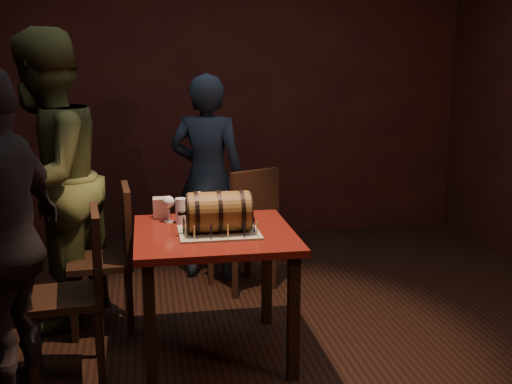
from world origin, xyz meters
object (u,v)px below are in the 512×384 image
chair_back (247,223)px  person_left_rear (46,181)px  wine_glass_left (169,203)px  wine_glass_mid (199,198)px  barrel_cake (219,212)px  person_back (208,178)px  wine_glass_right (226,198)px  pint_of_ale (181,211)px  pub_table (214,250)px  chair_left_front (79,284)px  chair_left_rear (112,250)px  person_left_front (2,242)px

chair_back → person_left_rear: 1.46m
wine_glass_left → wine_glass_mid: size_ratio=1.00×
barrel_cake → person_left_rear: bearing=146.1°
wine_glass_mid → person_back: size_ratio=0.10×
wine_glass_left → wine_glass_right: 0.37m
pint_of_ale → person_back: bearing=76.5°
pub_table → chair_left_front: (-0.75, -0.11, -0.12)m
chair_left_rear → chair_left_front: 0.62m
pub_table → wine_glass_mid: (-0.06, 0.34, 0.23)m
person_left_front → chair_left_rear: bearing=170.9°
wine_glass_left → pint_of_ale: wine_glass_left is taller
barrel_cake → person_back: person_back is taller
pint_of_ale → chair_left_rear: size_ratio=0.16×
pub_table → chair_left_front: chair_left_front is taller
wine_glass_mid → person_left_front: 1.24m
chair_left_rear → person_back: person_back is taller
chair_left_rear → wine_glass_right: bearing=-12.3°
person_back → pint_of_ale: bearing=96.7°
wine_glass_left → wine_glass_right: bearing=12.0°
chair_back → person_back: size_ratio=0.58×
pub_table → person_back: size_ratio=0.56×
pub_table → chair_left_rear: 0.78m
person_back → wine_glass_right: bearing=111.1°
wine_glass_mid → pint_of_ale: bearing=-132.6°
wine_glass_right → chair_left_rear: bearing=167.7°
pub_table → person_left_front: bearing=-160.7°
wine_glass_left → wine_glass_mid: 0.21m
pub_table → person_back: (0.10, 1.34, 0.16)m
person_left_rear → chair_left_front: bearing=41.3°
person_left_rear → chair_left_rear: bearing=92.5°
wine_glass_mid → wine_glass_right: 0.17m
chair_back → chair_left_front: same height
chair_left_rear → person_back: (0.70, 0.86, 0.28)m
barrel_cake → chair_left_rear: size_ratio=0.44×
chair_back → wine_glass_left: bearing=-128.7°
wine_glass_left → wine_glass_mid: same height
pub_table → wine_glass_right: bearing=70.8°
wine_glass_mid → chair_back: bearing=58.0°
chair_back → person_left_rear: bearing=-164.9°
wine_glass_left → chair_left_front: size_ratio=0.17×
chair_left_rear → chair_left_front: bearing=-104.1°
chair_left_rear → barrel_cake: bearing=-40.6°
barrel_cake → chair_left_rear: barrel_cake is taller
wine_glass_left → wine_glass_right: same height
chair_back → chair_left_front: bearing=-134.8°
chair_left_front → pub_table: bearing=8.5°
person_left_front → wine_glass_left: bearing=146.9°
pub_table → barrel_cake: 0.24m
wine_glass_mid → wine_glass_right: bearing=-5.1°
wine_glass_left → pint_of_ale: (0.07, -0.03, -0.05)m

